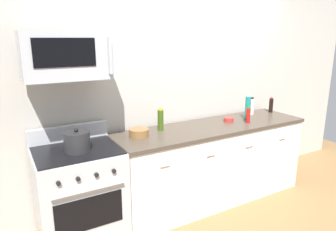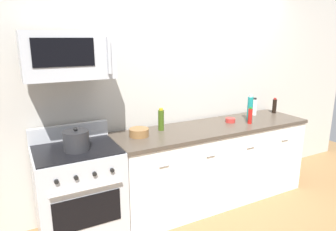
% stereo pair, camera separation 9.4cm
% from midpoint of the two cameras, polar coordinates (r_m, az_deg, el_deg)
% --- Properties ---
extents(ground_plane, '(6.52, 6.52, 0.00)m').
position_cam_midpoint_polar(ground_plane, '(3.86, 8.90, -15.17)').
color(ground_plane, olive).
extents(back_wall, '(5.44, 0.10, 2.70)m').
position_cam_midpoint_polar(back_wall, '(3.73, 5.93, 5.97)').
color(back_wall, '#B7B2A8').
rests_on(back_wall, ground_plane).
extents(counter_unit, '(2.35, 0.66, 0.92)m').
position_cam_midpoint_polar(counter_unit, '(3.65, 9.19, -8.88)').
color(counter_unit, silver).
rests_on(counter_unit, ground_plane).
extents(range_oven, '(0.76, 0.69, 1.07)m').
position_cam_midpoint_polar(range_oven, '(3.06, -15.48, -13.91)').
color(range_oven, '#B7BABF').
rests_on(range_oven, ground_plane).
extents(microwave, '(0.74, 0.44, 0.40)m').
position_cam_midpoint_polar(microwave, '(2.75, -17.48, 10.80)').
color(microwave, '#B7BABF').
extents(bottle_sparkling_teal, '(0.07, 0.07, 0.32)m').
position_cam_midpoint_polar(bottle_sparkling_teal, '(3.80, 15.84, 1.34)').
color(bottle_sparkling_teal, '#197F7A').
rests_on(bottle_sparkling_teal, countertop_slab).
extents(bottle_hot_sauce_red, '(0.05, 0.05, 0.19)m').
position_cam_midpoint_polar(bottle_hot_sauce_red, '(3.66, 15.92, -0.07)').
color(bottle_hot_sauce_red, '#B21914').
rests_on(bottle_hot_sauce_red, countertop_slab).
extents(bottle_soy_sauce_dark, '(0.05, 0.05, 0.20)m').
position_cam_midpoint_polar(bottle_soy_sauce_dark, '(4.28, 20.01, 1.71)').
color(bottle_soy_sauce_dark, black).
rests_on(bottle_soy_sauce_dark, countertop_slab).
extents(bottle_olive_oil, '(0.06, 0.06, 0.24)m').
position_cam_midpoint_polar(bottle_olive_oil, '(3.26, -0.49, -0.82)').
color(bottle_olive_oil, '#385114').
rests_on(bottle_olive_oil, countertop_slab).
extents(bottle_vinegar_white, '(0.06, 0.06, 0.23)m').
position_cam_midpoint_polar(bottle_vinegar_white, '(4.08, 16.61, 1.56)').
color(bottle_vinegar_white, silver).
rests_on(bottle_vinegar_white, countertop_slab).
extents(bowl_wooden_salad, '(0.20, 0.20, 0.08)m').
position_cam_midpoint_polar(bowl_wooden_salad, '(3.09, -4.61, -3.14)').
color(bowl_wooden_salad, brown).
rests_on(bowl_wooden_salad, countertop_slab).
extents(bowl_red_small, '(0.12, 0.12, 0.05)m').
position_cam_midpoint_polar(bowl_red_small, '(3.68, 12.38, -0.85)').
color(bowl_red_small, '#B72D28').
rests_on(bowl_red_small, countertop_slab).
extents(stockpot, '(0.23, 0.23, 0.21)m').
position_cam_midpoint_polar(stockpot, '(2.80, -15.97, -4.54)').
color(stockpot, '#262628').
rests_on(stockpot, range_oven).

